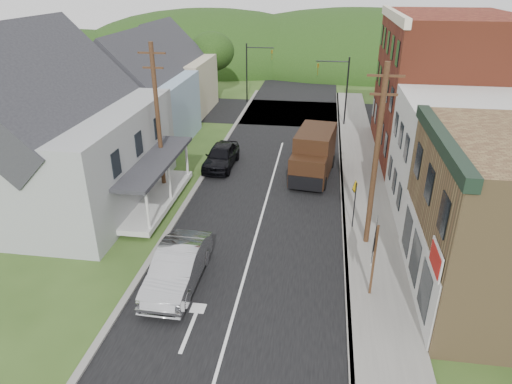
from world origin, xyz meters
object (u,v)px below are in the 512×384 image
at_px(dark_sedan, 221,156).
at_px(delivery_van, 314,155).
at_px(warning_sign, 355,197).
at_px(route_sign_cluster, 374,250).
at_px(silver_sedan, 178,268).

height_order(dark_sedan, delivery_van, delivery_van).
height_order(dark_sedan, warning_sign, warning_sign).
bearing_deg(route_sign_cluster, delivery_van, 112.15).
xyz_separation_m(route_sign_cluster, warning_sign, (-0.48, 5.58, -0.38)).
bearing_deg(delivery_van, silver_sedan, -105.38).
bearing_deg(silver_sedan, dark_sedan, 94.89).
bearing_deg(delivery_van, dark_sedan, -179.29).
distance_m(silver_sedan, route_sign_cluster, 8.31).
xyz_separation_m(dark_sedan, route_sign_cluster, (9.23, -13.06, 1.46)).
height_order(dark_sedan, route_sign_cluster, route_sign_cluster).
bearing_deg(warning_sign, delivery_van, 134.11).
xyz_separation_m(silver_sedan, delivery_van, (5.38, 12.71, 0.72)).
relative_size(silver_sedan, warning_sign, 1.91).
bearing_deg(warning_sign, silver_sedan, -117.09).
bearing_deg(dark_sedan, delivery_van, -4.94).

